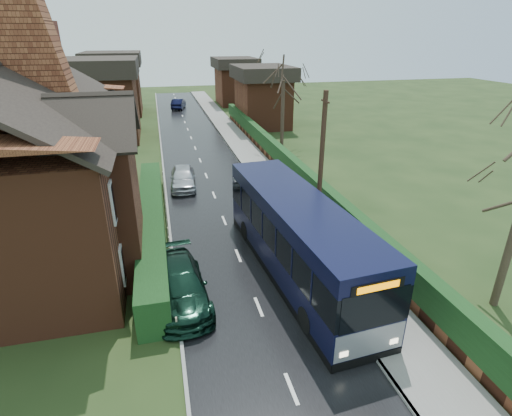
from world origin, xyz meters
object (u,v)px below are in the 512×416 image
object	(u,v)px
telegraph_pole	(321,163)
car_silver	(183,177)
brick_house	(33,164)
bus	(298,239)
bus_stop_sign	(284,185)
car_green	(180,286)

from	to	relation	value
telegraph_pole	car_silver	bearing A→B (deg)	131.58
brick_house	bus	xyz separation A→B (m)	(10.94, -4.82, -2.66)
car_silver	bus_stop_sign	xyz separation A→B (m)	(5.33, -6.00, 1.15)
bus_stop_sign	brick_house	bearing A→B (deg)	170.42
bus	telegraph_pole	world-z (taller)	telegraph_pole
brick_house	car_silver	size ratio (longest dim) A/B	3.49
car_green	brick_house	bearing A→B (deg)	131.44
bus	car_silver	world-z (taller)	bus
car_silver	bus_stop_sign	distance (m)	8.11
bus	bus_stop_sign	distance (m)	6.18
brick_house	bus_stop_sign	world-z (taller)	brick_house
bus	car_green	size ratio (longest dim) A/B	2.33
car_silver	car_green	world-z (taller)	car_green
car_green	bus_stop_sign	distance (m)	9.47
brick_house	car_green	world-z (taller)	brick_house
brick_house	car_silver	bearing A→B (deg)	46.23
bus	telegraph_pole	bearing A→B (deg)	52.75
bus	telegraph_pole	xyz separation A→B (m)	(2.60, 4.04, 1.96)
car_silver	telegraph_pole	bearing A→B (deg)	-46.51
brick_house	car_green	distance (m)	8.90
telegraph_pole	brick_house	bearing A→B (deg)	178.72
car_silver	telegraph_pole	world-z (taller)	telegraph_pole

